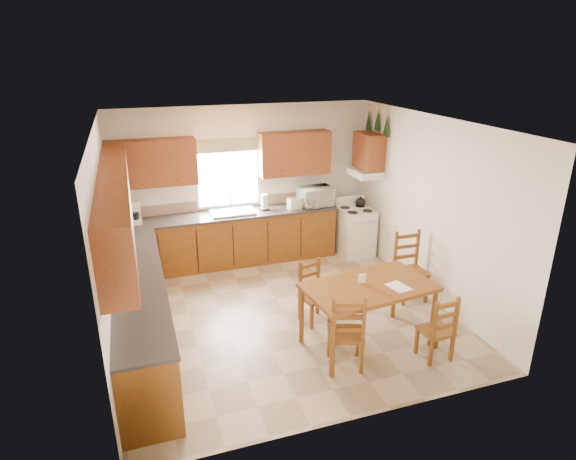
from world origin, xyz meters
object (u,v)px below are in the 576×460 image
object	(u,v)px
chair_near_left	(346,329)
microwave	(316,197)
stove	(355,232)
chair_near_right	(436,326)
chair_far_right	(411,267)
dining_table	(367,315)
chair_far_left	(315,293)

from	to	relation	value
chair_near_left	microwave	bearing A→B (deg)	-86.79
stove	chair_near_right	distance (m)	3.23
microwave	chair_far_right	distance (m)	2.28
dining_table	chair_far_left	world-z (taller)	chair_far_left
chair_near_right	chair_far_right	size ratio (longest dim) A/B	0.84
microwave	chair_far_right	bearing A→B (deg)	-78.30
dining_table	chair_near_right	bearing A→B (deg)	-44.77
chair_far_right	chair_far_left	bearing A→B (deg)	-172.92
dining_table	chair_near_left	distance (m)	0.54
chair_near_right	chair_far_left	world-z (taller)	same
chair_near_left	chair_far_left	bearing A→B (deg)	-72.61
stove	chair_near_right	bearing A→B (deg)	-99.94
chair_near_left	chair_far_right	distance (m)	2.01
chair_far_right	chair_near_right	bearing A→B (deg)	-108.48
stove	microwave	size ratio (longest dim) A/B	1.52
stove	chair_far_left	distance (m)	2.49
chair_near_left	chair_near_right	distance (m)	1.12
microwave	chair_far_right	world-z (taller)	microwave
chair_near_right	microwave	bearing A→B (deg)	-89.18
stove	dining_table	size ratio (longest dim) A/B	0.54
stove	chair_near_left	distance (m)	3.37
chair_near_right	chair_far_left	bearing A→B (deg)	-51.55
dining_table	chair_near_left	size ratio (longest dim) A/B	1.60
microwave	dining_table	xyz separation A→B (m)	(-0.47, -2.97, -0.67)
stove	microwave	bearing A→B (deg)	154.81
chair_near_left	stove	bearing A→B (deg)	-99.17
microwave	chair_far_right	xyz separation A→B (m)	(0.71, -2.09, -0.57)
stove	microwave	xyz separation A→B (m)	(-0.67, 0.29, 0.66)
chair_near_left	chair_far_left	world-z (taller)	chair_near_left
chair_near_right	stove	bearing A→B (deg)	-100.83
chair_far_right	microwave	bearing A→B (deg)	110.51
chair_far_left	chair_near_right	bearing A→B (deg)	-63.26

